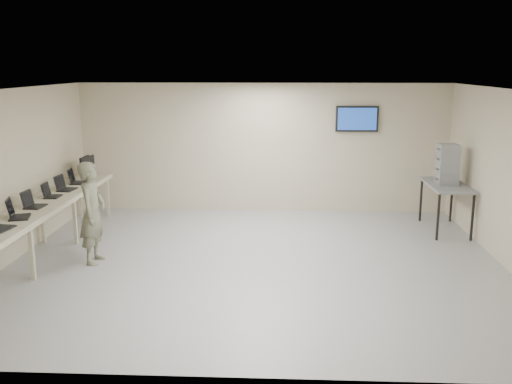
{
  "coord_description": "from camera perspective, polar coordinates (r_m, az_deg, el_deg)",
  "views": [
    {
      "loc": [
        0.43,
        -8.83,
        3.16
      ],
      "look_at": [
        0.0,
        0.2,
        1.15
      ],
      "focal_mm": 40.0,
      "sensor_mm": 36.0,
      "label": 1
    }
  ],
  "objects": [
    {
      "name": "room",
      "position": [
        9.06,
        0.17,
        1.41
      ],
      "size": [
        8.01,
        7.01,
        2.81
      ],
      "color": "#B0B0B0",
      "rests_on": "ground"
    },
    {
      "name": "laptop_1",
      "position": [
        9.37,
        -22.9,
        -1.95
      ],
      "size": [
        0.41,
        0.45,
        0.3
      ],
      "rotation": [
        0.0,
        0.0,
        0.29
      ],
      "color": "black",
      "rests_on": "workbench"
    },
    {
      "name": "laptop_3",
      "position": [
        10.62,
        -19.91,
        -0.14
      ],
      "size": [
        0.27,
        0.33,
        0.25
      ],
      "rotation": [
        0.0,
        0.0,
        0.01
      ],
      "color": "black",
      "rests_on": "workbench"
    },
    {
      "name": "storage_bins",
      "position": [
        11.51,
        18.59,
        2.65
      ],
      "size": [
        0.37,
        0.41,
        0.77
      ],
      "color": "#9A9DA3",
      "rests_on": "side_table"
    },
    {
      "name": "soldier",
      "position": [
        9.58,
        -16.03,
        -2.01
      ],
      "size": [
        0.41,
        0.61,
        1.67
      ],
      "primitive_type": "imported",
      "rotation": [
        0.0,
        0.0,
        1.56
      ],
      "color": "#6D7254",
      "rests_on": "ground"
    },
    {
      "name": "monitor_near",
      "position": [
        12.12,
        -16.74,
        2.58
      ],
      "size": [
        0.2,
        0.46,
        0.46
      ],
      "color": "black",
      "rests_on": "workbench"
    },
    {
      "name": "laptop_5",
      "position": [
        11.71,
        -17.61,
        1.19
      ],
      "size": [
        0.34,
        0.4,
        0.29
      ],
      "rotation": [
        0.0,
        0.0,
        0.13
      ],
      "color": "black",
      "rests_on": "workbench"
    },
    {
      "name": "side_table",
      "position": [
        11.6,
        18.53,
        0.42
      ],
      "size": [
        0.72,
        1.54,
        0.93
      ],
      "color": "gray",
      "rests_on": "ground"
    },
    {
      "name": "workbench",
      "position": [
        9.98,
        -21.12,
        -1.85
      ],
      "size": [
        0.76,
        6.0,
        0.9
      ],
      "color": "#BAB395",
      "rests_on": "ground"
    },
    {
      "name": "laptop_4",
      "position": [
        11.13,
        -18.65,
        0.54
      ],
      "size": [
        0.33,
        0.39,
        0.28
      ],
      "rotation": [
        0.0,
        0.0,
        -0.1
      ],
      "color": "black",
      "rests_on": "workbench"
    },
    {
      "name": "laptop_2",
      "position": [
        9.97,
        -21.5,
        -1.02
      ],
      "size": [
        0.31,
        0.37,
        0.28
      ],
      "rotation": [
        0.0,
        0.0,
        -0.06
      ],
      "color": "black",
      "rests_on": "workbench"
    },
    {
      "name": "monitor_far",
      "position": [
        12.42,
        -16.25,
        2.72
      ],
      "size": [
        0.19,
        0.42,
        0.41
      ],
      "color": "black",
      "rests_on": "workbench"
    }
  ]
}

